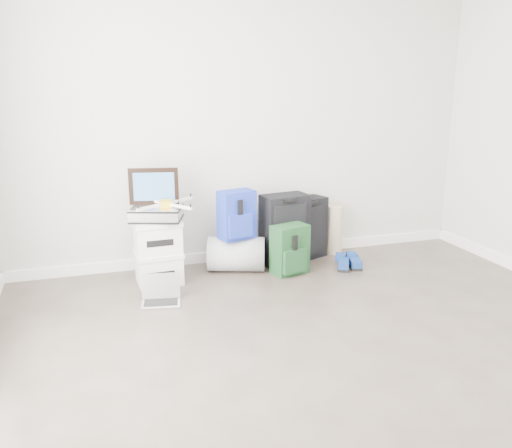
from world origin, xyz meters
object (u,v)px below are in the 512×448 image
object	(u,v)px
boxes_stack	(158,252)
briefcase	(156,214)
duffel_bag	(236,254)
laptop	(161,296)
large_suitcase	(285,230)
carry_on	(307,228)

from	to	relation	value
boxes_stack	briefcase	world-z (taller)	briefcase
duffel_bag	boxes_stack	bearing A→B (deg)	-153.55
laptop	briefcase	bearing A→B (deg)	93.67
boxes_stack	large_suitcase	xyz separation A→B (m)	(1.22, 0.15, 0.05)
boxes_stack	laptop	bearing A→B (deg)	-99.05
boxes_stack	laptop	distance (m)	0.50
duffel_bag	laptop	distance (m)	0.94
boxes_stack	duffel_bag	world-z (taller)	boxes_stack
duffel_bag	laptop	size ratio (longest dim) A/B	1.53
large_suitcase	carry_on	xyz separation A→B (m)	(0.27, 0.10, -0.03)
laptop	carry_on	bearing A→B (deg)	34.33
boxes_stack	briefcase	size ratio (longest dim) A/B	1.36
carry_on	large_suitcase	bearing A→B (deg)	178.78
large_suitcase	duffel_bag	bearing A→B (deg)	177.98
boxes_stack	large_suitcase	world-z (taller)	large_suitcase
boxes_stack	large_suitcase	distance (m)	1.23
large_suitcase	laptop	xyz separation A→B (m)	(-1.27, -0.59, -0.28)
laptop	boxes_stack	bearing A→B (deg)	93.67
boxes_stack	duffel_bag	xyz separation A→B (m)	(0.72, 0.09, -0.12)
briefcase	large_suitcase	bearing A→B (deg)	25.46
boxes_stack	laptop	size ratio (longest dim) A/B	1.66
boxes_stack	large_suitcase	size ratio (longest dim) A/B	0.83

